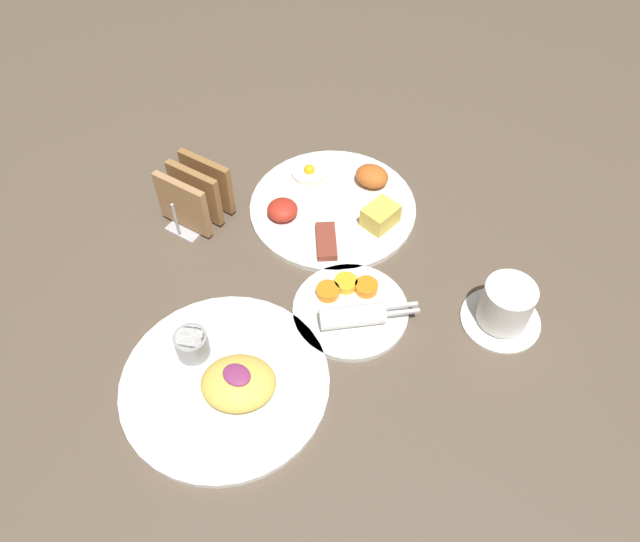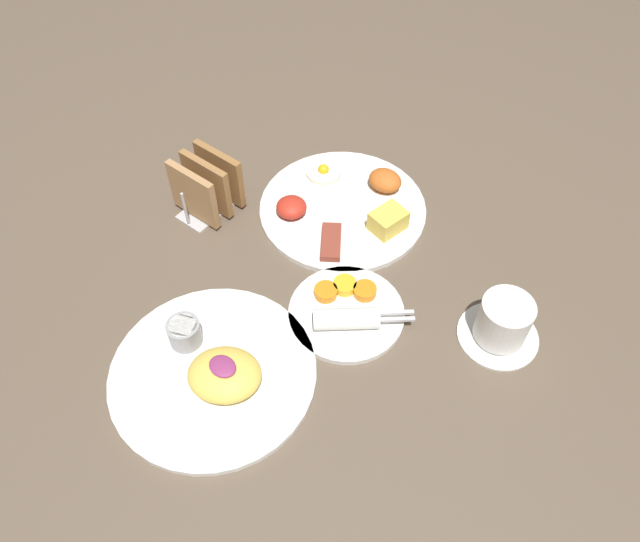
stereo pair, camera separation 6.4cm
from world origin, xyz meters
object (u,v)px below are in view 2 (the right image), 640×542
object	(u,v)px
plate_breakfast	(345,206)
plate_foreground	(214,370)
toast_rack	(207,186)
plate_condiments	(347,311)
coffee_cup	(503,323)

from	to	relation	value
plate_breakfast	plate_foreground	world-z (taller)	plate_foreground
plate_breakfast	toast_rack	distance (m)	0.24
plate_condiments	plate_foreground	world-z (taller)	plate_foreground
plate_condiments	plate_foreground	xyz separation A→B (m)	(-0.09, -0.20, 0.00)
plate_breakfast	plate_foreground	distance (m)	0.38
plate_breakfast	plate_condiments	bearing A→B (deg)	-53.08
plate_condiments	coffee_cup	world-z (taller)	coffee_cup
plate_condiments	toast_rack	xyz separation A→B (m)	(-0.32, 0.04, 0.04)
toast_rack	coffee_cup	xyz separation A→B (m)	(0.52, 0.07, -0.01)
plate_condiments	coffee_cup	size ratio (longest dim) A/B	1.53
plate_breakfast	coffee_cup	size ratio (longest dim) A/B	2.40
plate_breakfast	plate_condiments	xyz separation A→B (m)	(0.13, -0.18, 0.00)
plate_foreground	toast_rack	bearing A→B (deg)	135.05
toast_rack	coffee_cup	distance (m)	0.53
toast_rack	coffee_cup	size ratio (longest dim) A/B	0.97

